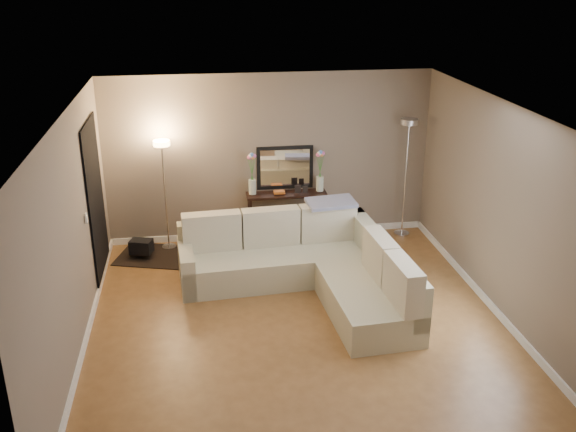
{
  "coord_description": "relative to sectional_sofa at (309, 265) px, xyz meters",
  "views": [
    {
      "loc": [
        -1.11,
        -6.68,
        4.09
      ],
      "look_at": [
        0.0,
        0.8,
        1.1
      ],
      "focal_mm": 40.0,
      "sensor_mm": 36.0,
      "label": 1
    }
  ],
  "objects": [
    {
      "name": "baseboard_right",
      "position": [
        2.19,
        -0.88,
        -0.3
      ],
      "size": [
        0.03,
        5.5,
        0.1
      ],
      "primitive_type": "cube",
      "color": "white",
      "rests_on": "ground"
    },
    {
      "name": "switch_plate",
      "position": [
        -2.78,
        -0.03,
        0.85
      ],
      "size": [
        0.02,
        0.08,
        0.12
      ],
      "primitive_type": "cube",
      "color": "white",
      "rests_on": "ground"
    },
    {
      "name": "doorway",
      "position": [
        -2.78,
        0.82,
        0.75
      ],
      "size": [
        0.02,
        1.2,
        2.2
      ],
      "primitive_type": "cube",
      "color": "black",
      "rests_on": "ground"
    },
    {
      "name": "console_table",
      "position": [
        -0.13,
        1.71,
        0.08
      ],
      "size": [
        1.25,
        0.35,
        0.77
      ],
      "color": "black",
      "rests_on": "floor"
    },
    {
      "name": "black_bag",
      "position": [
        -2.29,
        1.31,
        -0.16
      ],
      "size": [
        0.36,
        0.3,
        0.2
      ],
      "primitive_type": "cube",
      "rotation": [
        0.0,
        0.0,
        -0.29
      ],
      "color": "black",
      "rests_on": "charcoal_rug"
    },
    {
      "name": "leaning_mirror",
      "position": [
        -0.06,
        1.87,
        0.79
      ],
      "size": [
        0.88,
        0.05,
        0.69
      ],
      "color": "black",
      "rests_on": "console_table"
    },
    {
      "name": "floor_lamp_lit",
      "position": [
        -1.9,
        1.62,
        0.85
      ],
      "size": [
        0.3,
        0.3,
        1.7
      ],
      "color": "silver",
      "rests_on": "floor"
    },
    {
      "name": "table_decor",
      "position": [
        -0.06,
        1.67,
        0.46
      ],
      "size": [
        0.53,
        0.12,
        0.12
      ],
      "color": "#CA6423",
      "rests_on": "console_table"
    },
    {
      "name": "wall_left",
      "position": [
        -2.81,
        -0.88,
        0.95
      ],
      "size": [
        0.02,
        5.5,
        2.6
      ],
      "primitive_type": "cube",
      "color": "#776A5B",
      "rests_on": "ground"
    },
    {
      "name": "baseboard_back",
      "position": [
        -0.3,
        1.85,
        -0.3
      ],
      "size": [
        5.0,
        0.03,
        0.1
      ],
      "primitive_type": "cube",
      "color": "white",
      "rests_on": "ground"
    },
    {
      "name": "charcoal_rug",
      "position": [
        -2.08,
        1.34,
        -0.34
      ],
      "size": [
        1.3,
        1.12,
        0.01
      ],
      "primitive_type": "cube",
      "rotation": [
        0.0,
        0.0,
        -0.29
      ],
      "color": "black",
      "rests_on": "floor"
    },
    {
      "name": "wall_front",
      "position": [
        -0.3,
        -3.64,
        0.95
      ],
      "size": [
        5.0,
        0.02,
        2.6
      ],
      "primitive_type": "cube",
      "color": "#776A5B",
      "rests_on": "ground"
    },
    {
      "name": "flower_vase_right",
      "position": [
        0.47,
        1.7,
        0.71
      ],
      "size": [
        0.14,
        0.12,
        0.66
      ],
      "color": "silver",
      "rests_on": "console_table"
    },
    {
      "name": "wall_right",
      "position": [
        2.21,
        -0.88,
        0.95
      ],
      "size": [
        0.02,
        5.5,
        2.6
      ],
      "primitive_type": "cube",
      "color": "#776A5B",
      "rests_on": "ground"
    },
    {
      "name": "floor",
      "position": [
        -0.3,
        -0.88,
        -0.35
      ],
      "size": [
        5.0,
        5.5,
        0.01
      ],
      "primitive_type": "cube",
      "color": "olive",
      "rests_on": "ground"
    },
    {
      "name": "wall_back",
      "position": [
        -0.3,
        1.88,
        0.95
      ],
      "size": [
        5.0,
        0.02,
        2.6
      ],
      "primitive_type": "cube",
      "color": "#776A5B",
      "rests_on": "ground"
    },
    {
      "name": "ceiling",
      "position": [
        -0.3,
        -0.88,
        2.26
      ],
      "size": [
        5.0,
        5.5,
        0.01
      ],
      "primitive_type": "cube",
      "color": "white",
      "rests_on": "ground"
    },
    {
      "name": "throw_blanket",
      "position": [
        0.43,
        0.69,
        0.61
      ],
      "size": [
        0.72,
        0.47,
        0.09
      ],
      "primitive_type": "cube",
      "rotation": [
        0.1,
        0.0,
        0.11
      ],
      "color": "gray",
      "rests_on": "sectional_sofa"
    },
    {
      "name": "floor_lamp_unlit",
      "position": [
        1.81,
        1.6,
        0.99
      ],
      "size": [
        0.31,
        0.31,
        1.9
      ],
      "color": "silver",
      "rests_on": "floor"
    },
    {
      "name": "sectional_sofa",
      "position": [
        0.0,
        0.0,
        0.0
      ],
      "size": [
        2.83,
        2.61,
        0.94
      ],
      "color": "beige",
      "rests_on": "floor"
    },
    {
      "name": "flower_vase_left",
      "position": [
        -0.58,
        1.71,
        0.71
      ],
      "size": [
        0.14,
        0.12,
        0.66
      ],
      "color": "silver",
      "rests_on": "console_table"
    },
    {
      "name": "baseboard_left",
      "position": [
        -2.78,
        -0.88,
        -0.3
      ],
      "size": [
        0.03,
        5.5,
        0.1
      ],
      "primitive_type": "cube",
      "color": "white",
      "rests_on": "ground"
    }
  ]
}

